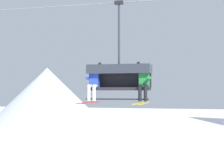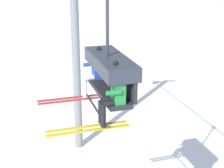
% 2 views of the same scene
% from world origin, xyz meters
% --- Properties ---
extents(lift_tower_near, '(0.36, 1.88, 8.99)m').
position_xyz_m(lift_tower_near, '(-6.93, -0.02, 4.66)').
color(lift_tower_near, slate).
rests_on(lift_tower_near, ground_plane).
extents(chairlift_chair, '(2.10, 0.74, 3.26)m').
position_xyz_m(chairlift_chair, '(1.04, -0.73, 6.39)').
color(chairlift_chair, '#232328').
extents(skier_blue, '(0.48, 1.70, 1.34)m').
position_xyz_m(skier_blue, '(0.20, -0.94, 6.09)').
color(skier_blue, '#2847B7').
extents(skier_green, '(0.48, 1.70, 1.34)m').
position_xyz_m(skier_green, '(1.87, -0.94, 6.09)').
color(skier_green, '#23843D').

